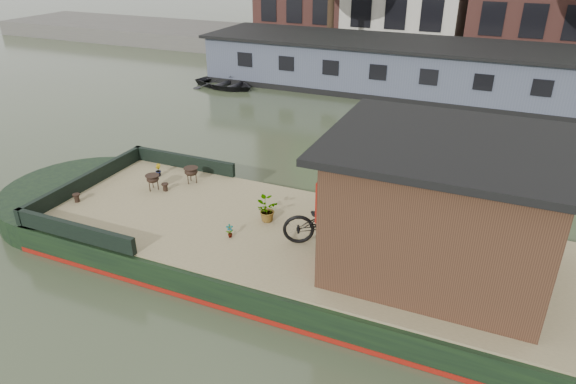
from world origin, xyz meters
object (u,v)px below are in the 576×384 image
at_px(bicycle, 330,222).
at_px(brazier_rear, 191,175).
at_px(cabin, 441,205).
at_px(brazier_front, 153,182).
at_px(dinghy, 225,81).

relative_size(bicycle, brazier_rear, 4.56).
xyz_separation_m(cabin, brazier_front, (-6.58, 0.52, -1.04)).
xyz_separation_m(brazier_rear, dinghy, (-4.96, 10.22, -0.54)).
xyz_separation_m(cabin, bicycle, (-1.99, -0.05, -0.75)).
height_order(brazier_front, brazier_rear, brazier_rear).
height_order(cabin, bicycle, cabin).
xyz_separation_m(cabin, brazier_rear, (-5.97, 1.21, -1.03)).
relative_size(bicycle, brazier_front, 4.75).
bearing_deg(dinghy, brazier_rear, -142.24).
bearing_deg(brazier_front, bicycle, -7.14).
height_order(cabin, brazier_rear, cabin).
height_order(bicycle, brazier_front, bicycle).
xyz_separation_m(bicycle, brazier_front, (-4.59, 0.58, -0.28)).
relative_size(cabin, brazier_front, 10.53).
distance_m(cabin, brazier_rear, 6.18).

